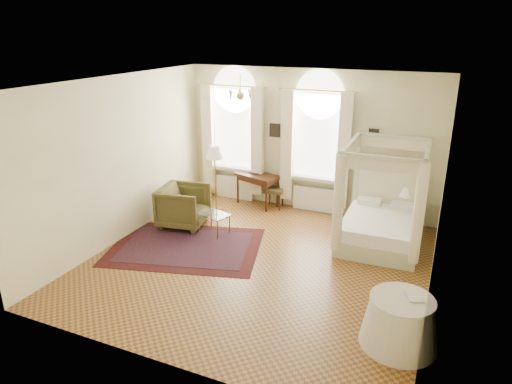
% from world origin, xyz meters
% --- Properties ---
extents(ground, '(6.00, 6.00, 0.00)m').
position_xyz_m(ground, '(0.00, 0.00, 0.00)').
color(ground, brown).
rests_on(ground, ground).
extents(room_walls, '(6.00, 6.00, 6.00)m').
position_xyz_m(room_walls, '(0.00, 0.00, 1.98)').
color(room_walls, '#FFF7C2').
rests_on(room_walls, ground).
extents(window_left, '(1.62, 0.27, 3.29)m').
position_xyz_m(window_left, '(-1.90, 2.87, 1.49)').
color(window_left, white).
rests_on(window_left, room_walls).
extents(window_right, '(1.62, 0.27, 3.29)m').
position_xyz_m(window_right, '(0.20, 2.87, 1.49)').
color(window_right, white).
rests_on(window_right, room_walls).
extents(chandelier, '(0.51, 0.45, 0.50)m').
position_xyz_m(chandelier, '(-0.90, 1.20, 2.91)').
color(chandelier, '#B18C3B').
rests_on(chandelier, room_walls).
extents(wall_pictures, '(2.54, 0.03, 0.39)m').
position_xyz_m(wall_pictures, '(0.09, 2.97, 1.89)').
color(wall_pictures, black).
rests_on(wall_pictures, room_walls).
extents(canopy_bed, '(1.62, 1.96, 2.08)m').
position_xyz_m(canopy_bed, '(1.95, 1.67, 0.47)').
color(canopy_bed, '#B7BB98').
rests_on(canopy_bed, ground).
extents(nightstand, '(0.52, 0.50, 0.58)m').
position_xyz_m(nightstand, '(2.27, 2.70, 0.29)').
color(nightstand, '#331C0E').
rests_on(nightstand, ground).
extents(nightstand_lamp, '(0.27, 0.27, 0.40)m').
position_xyz_m(nightstand_lamp, '(2.27, 2.62, 0.84)').
color(nightstand_lamp, '#B18C3B').
rests_on(nightstand_lamp, nightstand).
extents(writing_desk, '(1.17, 0.84, 0.79)m').
position_xyz_m(writing_desk, '(-1.18, 2.70, 0.68)').
color(writing_desk, '#331C0E').
rests_on(writing_desk, ground).
extents(laptop, '(0.36, 0.30, 0.02)m').
position_xyz_m(laptop, '(-1.27, 2.76, 0.80)').
color(laptop, black).
rests_on(laptop, writing_desk).
extents(stool, '(0.48, 0.48, 0.50)m').
position_xyz_m(stool, '(-0.73, 2.70, 0.42)').
color(stool, '#453F1D').
rests_on(stool, ground).
extents(armchair, '(1.14, 1.12, 0.91)m').
position_xyz_m(armchair, '(-2.18, 0.92, 0.45)').
color(armchair, '#46401E').
rests_on(armchair, ground).
extents(coffee_table, '(0.74, 0.61, 0.44)m').
position_xyz_m(coffee_table, '(-1.37, 0.83, 0.39)').
color(coffee_table, silver).
rests_on(coffee_table, ground).
extents(floor_lamp, '(0.40, 0.40, 1.56)m').
position_xyz_m(floor_lamp, '(-1.99, 2.06, 1.33)').
color(floor_lamp, '#B18C3B').
rests_on(floor_lamp, ground).
extents(oriental_rug, '(3.38, 2.81, 0.01)m').
position_xyz_m(oriental_rug, '(-1.58, 0.00, 0.01)').
color(oriental_rug, '#3D0E0F').
rests_on(oriental_rug, ground).
extents(side_table, '(1.06, 1.06, 0.72)m').
position_xyz_m(side_table, '(2.70, -1.37, 0.36)').
color(side_table, beige).
rests_on(side_table, ground).
extents(book, '(0.27, 0.31, 0.02)m').
position_xyz_m(book, '(2.75, -1.34, 0.74)').
color(book, black).
rests_on(book, side_table).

